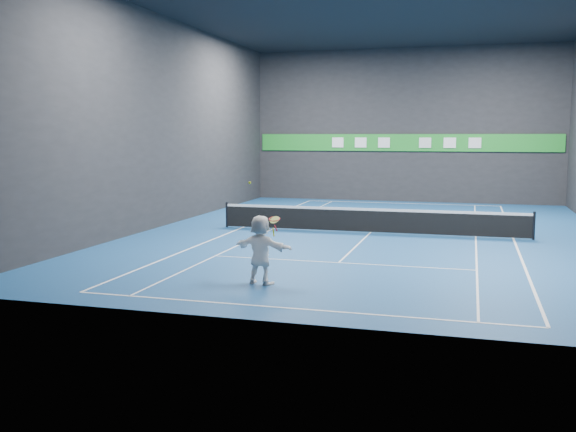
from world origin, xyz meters
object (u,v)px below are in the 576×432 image
(player, at_px, (261,250))
(tennis_racket, at_px, (274,221))
(tennis_net, at_px, (370,220))
(tennis_ball, at_px, (250,183))

(player, xyz_separation_m, tennis_racket, (0.37, 0.05, 0.77))
(player, xyz_separation_m, tennis_net, (1.42, 9.76, -0.38))
(tennis_ball, relative_size, tennis_racket, 0.12)
(tennis_ball, bearing_deg, tennis_racket, 5.47)
(tennis_ball, xyz_separation_m, tennis_net, (1.71, 9.78, -2.15))
(tennis_ball, bearing_deg, tennis_net, 80.09)
(tennis_ball, height_order, tennis_racket, tennis_ball)
(tennis_racket, bearing_deg, player, -172.63)
(player, relative_size, tennis_ball, 26.38)
(tennis_racket, bearing_deg, tennis_net, 83.81)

